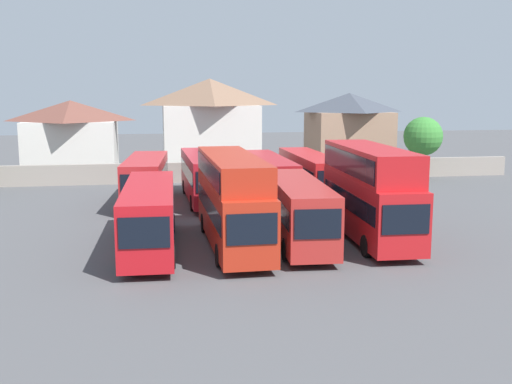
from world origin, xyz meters
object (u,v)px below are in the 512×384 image
at_px(tree_left_of_lot, 423,137).
at_px(bus_3, 298,208).
at_px(bus_6, 203,175).
at_px(bus_7, 267,176).
at_px(bus_8, 310,173).
at_px(bus_1, 149,213).
at_px(house_terrace_left, 72,137).
at_px(house_terrace_right, 349,130).
at_px(bus_5, 146,178).
at_px(house_terrace_centre, 210,124).
at_px(bus_4, 370,188).
at_px(bus_2, 232,196).

bearing_deg(tree_left_of_lot, bus_3, -128.13).
xyz_separation_m(bus_6, bus_7, (4.72, -0.44, -0.11)).
bearing_deg(bus_8, bus_1, -41.56).
bearing_deg(house_terrace_left, bus_7, -47.79).
bearing_deg(house_terrace_right, bus_8, -116.39).
bearing_deg(bus_5, bus_1, 5.84).
xyz_separation_m(bus_7, house_terrace_centre, (-2.53, 18.51, 2.90)).
xyz_separation_m(bus_4, bus_7, (-3.27, 13.02, -1.01)).
xyz_separation_m(bus_1, bus_2, (4.29, -0.02, 0.79)).
xyz_separation_m(bus_8, tree_left_of_lot, (12.56, 7.70, 2.07)).
bearing_deg(bus_1, bus_6, 165.88).
bearing_deg(bus_7, bus_3, -3.81).
distance_m(bus_1, house_terrace_centre, 32.39).
height_order(bus_3, bus_7, bus_3).
bearing_deg(bus_5, bus_2, 23.85).
distance_m(house_terrace_right, tree_left_of_lot, 10.45).
bearing_deg(bus_6, bus_8, 88.93).
height_order(bus_1, house_terrace_centre, house_terrace_centre).
height_order(bus_5, tree_left_of_lot, tree_left_of_lot).
relative_size(bus_2, bus_3, 1.09).
relative_size(bus_3, bus_6, 0.91).
relative_size(bus_3, bus_8, 0.89).
distance_m(bus_4, tree_left_of_lot, 24.75).
distance_m(bus_5, bus_7, 8.91).
height_order(house_terrace_left, tree_left_of_lot, house_terrace_left).
xyz_separation_m(bus_6, house_terrace_right, (16.79, 17.42, 2.04)).
bearing_deg(house_terrace_right, bus_5, -139.42).
bearing_deg(bus_3, bus_6, -160.49).
bearing_deg(bus_4, bus_3, -84.97).
bearing_deg(house_terrace_right, tree_left_of_lot, -67.92).
xyz_separation_m(bus_2, bus_7, (4.30, 13.20, -0.84)).
height_order(bus_5, bus_7, bus_5).
relative_size(bus_1, bus_4, 1.07).
distance_m(bus_3, house_terrace_right, 33.71).
relative_size(bus_7, bus_8, 0.97).
bearing_deg(tree_left_of_lot, bus_4, -121.00).
relative_size(bus_8, house_terrace_centre, 1.20).
bearing_deg(bus_2, house_terrace_left, -160.02).
height_order(bus_1, bus_8, bus_8).
distance_m(bus_4, bus_6, 15.67).
height_order(bus_1, bus_6, bus_6).
distance_m(bus_5, tree_left_of_lot, 26.34).
bearing_deg(bus_5, house_terrace_left, -153.40).
bearing_deg(bus_3, bus_1, -86.88).
distance_m(bus_2, house_terrace_right, 35.14).
bearing_deg(bus_5, bus_3, 36.18).
distance_m(bus_7, house_terrace_left, 24.27).
bearing_deg(bus_2, bus_5, -161.62).
distance_m(bus_3, bus_7, 13.26).
bearing_deg(bus_8, bus_5, -87.43).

